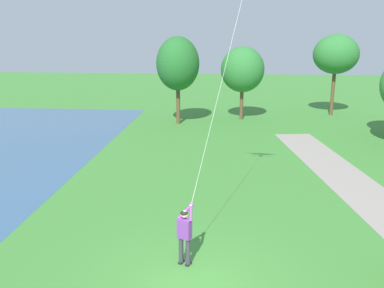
# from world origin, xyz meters

# --- Properties ---
(ground_plane) EXTENTS (120.00, 120.00, 0.00)m
(ground_plane) POSITION_xyz_m (0.00, 0.00, 0.00)
(ground_plane) COLOR #3D7F33
(person_kite_flyer) EXTENTS (0.50, 0.63, 1.83)m
(person_kite_flyer) POSITION_xyz_m (-0.33, 0.81, 1.05)
(person_kite_flyer) COLOR #232328
(person_kite_flyer) RESTS_ON ground
(tree_treeline_left) EXTENTS (3.16, 3.58, 6.44)m
(tree_treeline_left) POSITION_xyz_m (-2.88, 20.65, 4.47)
(tree_treeline_left) COLOR brown
(tree_treeline_left) RESTS_ON ground
(tree_treeline_center) EXTENTS (3.65, 3.31, 6.57)m
(tree_treeline_center) POSITION_xyz_m (9.46, 25.16, 4.96)
(tree_treeline_center) COLOR brown
(tree_treeline_center) RESTS_ON ground
(tree_treeline_right) EXTENTS (3.36, 3.19, 5.67)m
(tree_treeline_right) POSITION_xyz_m (1.91, 22.73, 3.90)
(tree_treeline_right) COLOR brown
(tree_treeline_right) RESTS_ON ground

